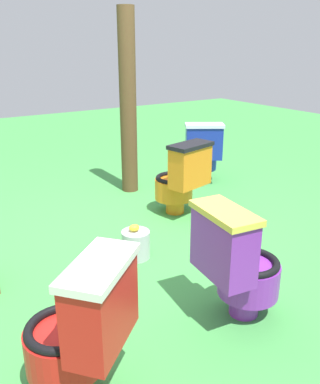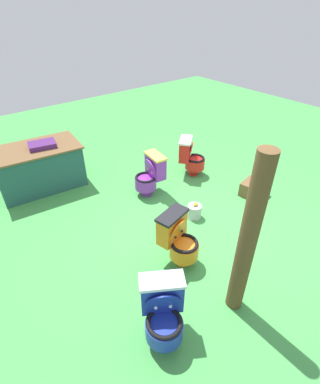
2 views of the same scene
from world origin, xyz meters
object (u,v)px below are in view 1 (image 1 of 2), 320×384
(toilet_red, at_px, (81,328))
(toilet_blue, at_px, (202,152))
(toilet_orange, at_px, (181,178))
(wooden_post, at_px, (128,104))
(lemon_bucket, at_px, (136,244))
(toilet_purple, at_px, (237,262))

(toilet_red, distance_m, toilet_blue, 3.31)
(toilet_orange, relative_size, wooden_post, 0.37)
(toilet_blue, relative_size, wooden_post, 0.37)
(wooden_post, xyz_separation_m, lemon_bucket, (0.74, 1.40, -0.85))
(toilet_blue, bearing_deg, lemon_bucket, -111.41)
(wooden_post, distance_m, lemon_bucket, 1.80)
(toilet_purple, relative_size, lemon_bucket, 2.63)
(toilet_blue, bearing_deg, toilet_orange, -107.78)
(toilet_red, bearing_deg, lemon_bucket, 9.14)
(toilet_purple, relative_size, wooden_post, 0.37)
(toilet_orange, distance_m, toilet_blue, 1.04)
(toilet_blue, bearing_deg, toilet_purple, -92.16)
(toilet_purple, distance_m, wooden_post, 2.52)
(toilet_red, bearing_deg, toilet_orange, 2.04)
(wooden_post, bearing_deg, toilet_blue, 165.51)
(lemon_bucket, bearing_deg, toilet_red, 49.58)
(toilet_red, bearing_deg, wooden_post, 16.02)
(toilet_red, relative_size, toilet_blue, 1.00)
(toilet_purple, xyz_separation_m, toilet_blue, (-1.47, -2.15, 0.00))
(toilet_orange, xyz_separation_m, toilet_purple, (0.67, 1.48, 0.00))
(toilet_red, bearing_deg, toilet_purple, -37.63)
(toilet_purple, relative_size, toilet_blue, 1.00)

